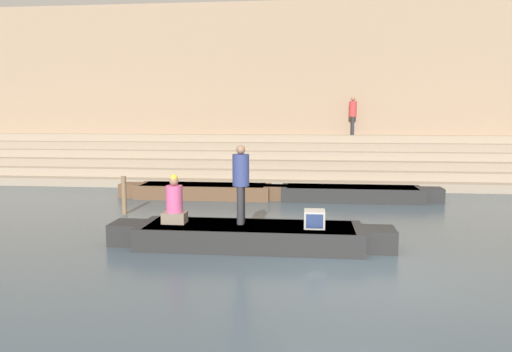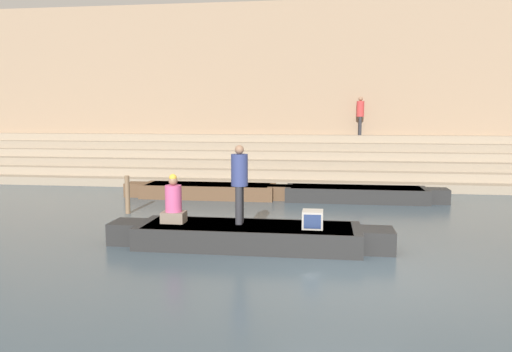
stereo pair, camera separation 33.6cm
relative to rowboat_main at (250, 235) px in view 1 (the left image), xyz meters
name	(u,v)px [view 1 (the left image)]	position (x,y,z in m)	size (l,w,h in m)	color
ground_plane	(349,271)	(1.99, -1.45, -0.25)	(120.00, 120.00, 0.00)	#3D4C56
ghat_steps	(328,165)	(1.99, 10.63, 0.43)	(36.00, 4.19, 1.89)	gray
back_wall	(328,91)	(1.99, 12.74, 3.58)	(34.20, 1.28, 7.72)	#937A60
rowboat_main	(250,235)	(0.00, 0.00, 0.00)	(6.05, 1.53, 0.47)	black
person_standing	(241,179)	(-0.21, 0.15, 1.19)	(0.36, 0.36, 1.69)	#28282D
person_rowing	(174,204)	(-1.64, 0.03, 0.64)	(0.50, 0.39, 1.06)	#756656
tv_set	(314,219)	(1.36, -0.09, 0.40)	(0.43, 0.46, 0.37)	#9E998E
moored_boat_shore	(351,193)	(2.59, 5.99, -0.01)	(5.77, 1.24, 0.46)	black
moored_boat_distant	(204,191)	(-2.29, 5.98, -0.01)	(5.72, 1.24, 0.46)	brown
mooring_post	(124,195)	(-3.93, 3.04, 0.29)	(0.13, 0.13, 1.08)	brown
person_on_steps	(353,113)	(3.05, 11.79, 2.59)	(0.32, 0.32, 1.65)	#28282D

